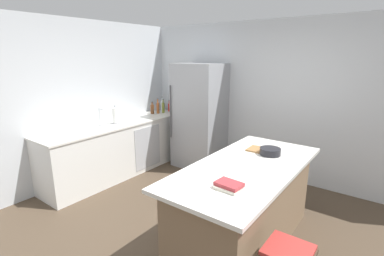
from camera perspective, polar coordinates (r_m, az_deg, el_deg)
ground_plane at (r=3.55m, az=-0.66°, el=-20.67°), size 7.20×7.20×0.00m
wall_rear at (r=4.94m, az=15.46°, el=5.31°), size 6.00×0.10×2.60m
wall_left at (r=4.86m, az=-24.34°, el=4.41°), size 0.10×6.00×2.60m
counter_run_left at (r=5.14m, az=-14.23°, el=-3.91°), size 0.69×2.78×0.92m
kitchen_island at (r=3.25m, az=10.59°, el=-14.88°), size 0.97×2.09×0.92m
refrigerator at (r=5.21m, az=1.50°, el=2.40°), size 0.84×0.73×1.90m
sink_faucet at (r=4.83m, az=-18.01°, el=2.21°), size 0.15×0.05×0.30m
paper_towel_roll at (r=4.93m, az=-15.18°, el=2.38°), size 0.14×0.14×0.31m
hot_sauce_bottle at (r=5.83m, az=-4.58°, el=4.21°), size 0.06×0.06×0.23m
soda_bottle at (r=5.83m, az=-6.01°, el=4.51°), size 0.06×0.06×0.30m
olive_oil_bottle at (r=5.69m, az=-5.82°, el=4.15°), size 0.05×0.05×0.27m
vinegar_bottle at (r=5.65m, az=-6.89°, el=4.08°), size 0.06×0.06×0.30m
syrup_bottle at (r=5.63m, az=-8.02°, el=3.81°), size 0.07×0.07×0.24m
cookbook_stack at (r=2.52m, az=7.46°, el=-11.45°), size 0.24×0.19×0.06m
mixing_bowl at (r=3.41m, az=15.49°, el=-4.58°), size 0.24×0.24×0.08m
cutting_board at (r=3.53m, az=13.60°, el=-4.32°), size 0.30×0.24×0.02m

